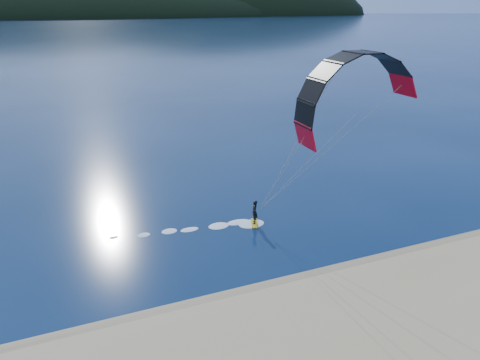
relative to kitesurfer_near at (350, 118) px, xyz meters
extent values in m
cube|color=#856D4D|center=(-11.20, -4.20, -8.64)|extent=(220.00, 2.50, 0.10)
ellipsoid|color=black|center=(-61.20, 711.30, -8.69)|extent=(840.00, 280.00, 110.00)
ellipsoid|color=black|center=(248.80, 751.30, -8.69)|extent=(600.00, 240.00, 140.00)
cube|color=gold|center=(-4.78, 4.10, -8.63)|extent=(0.95, 1.57, 0.09)
imported|color=black|center=(-4.78, 4.10, -7.68)|extent=(0.64, 0.78, 1.84)
cylinder|color=gray|center=(-2.08, 1.81, -3.53)|extent=(0.02, 0.02, 9.82)
camera|label=1|loc=(-16.45, -22.35, 6.64)|focal=32.14mm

